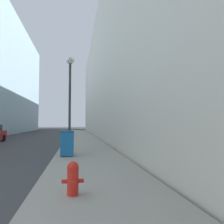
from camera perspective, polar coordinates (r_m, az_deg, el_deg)
sidewalk_right at (r=20.96m, az=-7.61°, el=-7.51°), size 3.37×60.00×0.14m
building_right_stone at (r=30.72m, az=6.89°, el=8.78°), size 12.00×60.00×15.96m
fire_hydrant at (r=5.18m, az=-10.19°, el=-16.48°), size 0.49×0.38×0.75m
trash_bin at (r=11.08m, az=-11.61°, el=-7.95°), size 0.65×0.71×1.23m
lamppost at (r=13.48m, az=-10.94°, el=6.29°), size 0.48×0.48×5.67m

